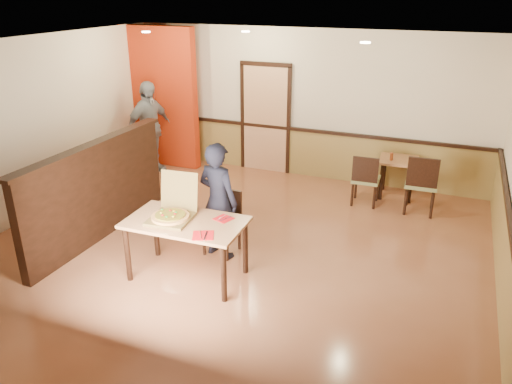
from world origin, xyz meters
TOP-DOWN VIEW (x-y plane):
  - floor at (0.00, 0.00)m, footprint 7.00×7.00m
  - ceiling at (0.00, 0.00)m, footprint 7.00×7.00m
  - wall_back at (0.00, 3.50)m, footprint 7.00×0.00m
  - wall_left at (-3.50, 0.00)m, footprint 0.00×7.00m
  - wainscot_back at (0.00, 3.47)m, footprint 7.00×0.04m
  - chair_rail_back at (0.00, 3.45)m, footprint 7.00×0.06m
  - wainscot_right at (3.47, 0.00)m, footprint 0.04×7.00m
  - back_door at (-0.80, 3.46)m, footprint 0.90×0.06m
  - booth_partition at (-2.00, -0.20)m, footprint 0.20×3.10m
  - red_accent_panel at (-2.90, 3.00)m, footprint 1.60×0.20m
  - spot_a at (-2.30, 1.80)m, footprint 0.14×0.14m
  - spot_b at (-0.80, 2.50)m, footprint 0.14×0.14m
  - spot_c at (1.40, 1.50)m, footprint 0.14×0.14m
  - main_table at (-0.24, -0.71)m, footprint 1.51×0.89m
  - diner_chair at (-0.11, 0.09)m, footprint 0.47×0.47m
  - side_chair_left at (1.42, 2.43)m, footprint 0.46×0.46m
  - side_chair_right at (2.32, 2.42)m, footprint 0.52×0.52m
  - side_table at (1.86, 3.05)m, footprint 0.69×0.69m
  - diner at (-0.11, -0.05)m, footprint 0.66×0.50m
  - passerby at (-2.84, 2.43)m, footprint 0.73×1.16m
  - pizza_box at (-0.42, -0.71)m, footprint 0.56×0.64m
  - pizza at (-0.42, -0.77)m, footprint 0.52×0.52m
  - napkin_near at (0.15, -0.98)m, footprint 0.32×0.32m
  - napkin_far at (0.17, -0.48)m, footprint 0.26×0.26m
  - condiment at (1.75, 2.93)m, footprint 0.05×0.05m

SIDE VIEW (x-z plane):
  - floor at x=0.00m, z-range 0.00..0.00m
  - wainscot_back at x=0.00m, z-range 0.00..0.90m
  - wainscot_right at x=3.47m, z-range 0.00..0.90m
  - diner_chair at x=-0.11m, z-range 0.04..0.93m
  - side_chair_left at x=1.42m, z-range 0.04..0.94m
  - side_table at x=1.86m, z-range 0.18..0.87m
  - side_chair_right at x=2.32m, z-range 0.05..1.06m
  - main_table at x=-0.24m, z-range 0.29..1.08m
  - booth_partition at x=-2.00m, z-range 0.01..1.46m
  - condiment at x=1.75m, z-range 0.69..0.83m
  - napkin_far at x=0.17m, z-range 0.79..0.80m
  - napkin_near at x=0.15m, z-range 0.79..0.80m
  - diner at x=-0.11m, z-range 0.00..1.63m
  - pizza at x=-0.42m, z-range 0.83..0.86m
  - pizza_box at x=-0.42m, z-range 0.59..1.13m
  - passerby at x=-2.84m, z-range 0.00..1.83m
  - chair_rail_back at x=0.00m, z-range 0.89..0.95m
  - back_door at x=-0.80m, z-range 0.00..2.10m
  - red_accent_panel at x=-2.90m, z-range 0.01..2.79m
  - wall_back at x=0.00m, z-range -2.10..4.90m
  - wall_left at x=-3.50m, z-range -2.10..4.90m
  - spot_a at x=-2.30m, z-range 2.77..2.79m
  - spot_b at x=-0.80m, z-range 2.77..2.79m
  - spot_c at x=1.40m, z-range 2.77..2.79m
  - ceiling at x=0.00m, z-range 2.80..2.80m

